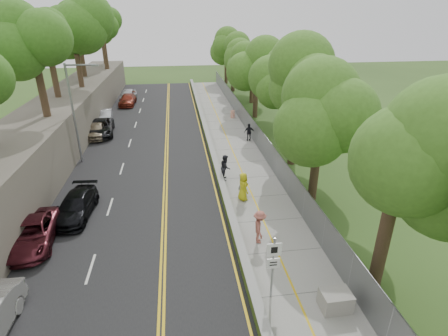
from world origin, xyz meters
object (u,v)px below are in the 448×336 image
car_2 (32,233)px  construction_barrel (233,114)px  signpost (273,262)px  concrete_block (335,300)px  person_far (249,132)px  painter_0 (243,187)px  streetlight (75,107)px

car_2 → construction_barrel: bearing=52.2°
construction_barrel → car_2: 26.97m
signpost → concrete_block: (2.51, -0.98, -1.50)m
signpost → car_2: bearing=154.6°
car_2 → person_far: (14.80, 14.57, 0.19)m
painter_0 → person_far: (2.75, 11.36, -0.11)m
concrete_block → car_2: 15.58m
signpost → construction_barrel: bearing=84.2°
streetlight → person_far: 15.44m
streetlight → car_2: streetlight is taller
signpost → person_far: 20.37m
construction_barrel → streetlight: bearing=-142.0°
construction_barrel → painter_0: size_ratio=0.44×
construction_barrel → concrete_block: (-0.36, -29.23, -0.01)m
construction_barrel → concrete_block: 29.24m
signpost → painter_0: signpost is taller
concrete_block → person_far: (0.64, 21.08, 0.44)m
construction_barrel → signpost: bearing=-95.8°
concrete_block → person_far: bearing=88.2°
car_2 → painter_0: (12.05, 3.21, 0.30)m
streetlight → car_2: (-0.14, -11.49, -3.93)m
construction_barrel → person_far: person_far is taller
person_far → streetlight: bearing=10.3°
signpost → painter_0: 8.79m
streetlight → signpost: size_ratio=2.58×
streetlight → person_far: (14.66, 3.08, -3.74)m
painter_0 → person_far: size_ratio=1.13×
streetlight → concrete_block: streetlight is taller
streetlight → concrete_block: size_ratio=6.42×
construction_barrel → car_2: size_ratio=0.18×
streetlight → person_far: bearing=11.9°
streetlight → concrete_block: (14.02, -18.00, -4.17)m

